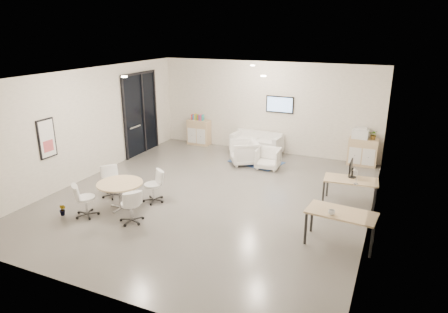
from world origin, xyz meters
TOP-DOWN VIEW (x-y plane):
  - room_shell at (0.00, 0.00)m, footprint 9.60×10.60m
  - glass_door at (-3.95, 2.51)m, footprint 0.09×1.90m
  - artwork at (-3.97, -1.60)m, footprint 0.05×0.54m
  - wall_tv at (0.50, 4.46)m, footprint 0.98×0.06m
  - ceiling_spots at (-0.20, 0.83)m, footprint 3.14×4.14m
  - sideboard_left at (-2.59, 4.25)m, footprint 0.85×0.44m
  - sideboard_right at (3.40, 4.25)m, footprint 0.90×0.44m
  - books at (-2.63, 4.26)m, footprint 0.49×0.14m
  - printer at (3.28, 4.26)m, footprint 0.52×0.44m
  - loveseat at (-0.15, 4.06)m, footprint 1.78×0.97m
  - blue_rug at (0.15, 3.14)m, footprint 1.85×1.46m
  - armchair_left at (-0.16, 2.81)m, footprint 1.12×1.14m
  - armchair_right at (0.70, 2.70)m, footprint 0.76×0.72m
  - desk_rear at (3.44, 0.97)m, footprint 1.35×0.76m
  - desk_front at (3.51, -1.14)m, footprint 1.44×0.81m
  - monitor at (3.40, 1.12)m, footprint 0.20×0.50m
  - round_table at (-1.71, -1.61)m, footprint 1.12×1.12m
  - meeting_chairs at (-1.71, -1.61)m, footprint 2.16×2.16m
  - plant_cabinet at (3.68, 4.26)m, footprint 0.31×0.34m
  - plant_floor at (-2.74, -2.51)m, footprint 0.17×0.30m
  - cup at (3.35, -1.35)m, footprint 0.15×0.13m

SIDE VIEW (x-z plane):
  - blue_rug at x=0.15m, z-range 0.00..0.01m
  - plant_floor at x=-2.74m, z-range 0.00..0.13m
  - loveseat at x=-0.15m, z-range 0.03..0.67m
  - armchair_right at x=0.70m, z-range 0.00..0.73m
  - meeting_chairs at x=-1.71m, z-range 0.00..0.82m
  - armchair_left at x=-0.16m, z-range 0.00..0.87m
  - sideboard_right at x=3.40m, z-range 0.00..0.90m
  - sideboard_left at x=-2.59m, z-range 0.00..0.95m
  - round_table at x=-1.71m, z-range 0.25..0.94m
  - desk_rear at x=3.44m, z-range 0.27..0.95m
  - desk_front at x=3.51m, z-range 0.29..1.01m
  - cup at x=3.35m, z-range 0.72..0.85m
  - monitor at x=3.40m, z-range 0.70..1.14m
  - plant_cabinet at x=3.68m, z-range 0.90..1.14m
  - books at x=-2.63m, z-range 0.95..1.17m
  - printer at x=3.28m, z-range 0.89..1.24m
  - glass_door at x=-3.95m, z-range 0.08..2.93m
  - artwork at x=-3.97m, z-range 1.03..2.07m
  - room_shell at x=0.00m, z-range -0.80..4.00m
  - wall_tv at x=0.50m, z-range 1.46..2.04m
  - ceiling_spots at x=-0.20m, z-range 3.17..3.20m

